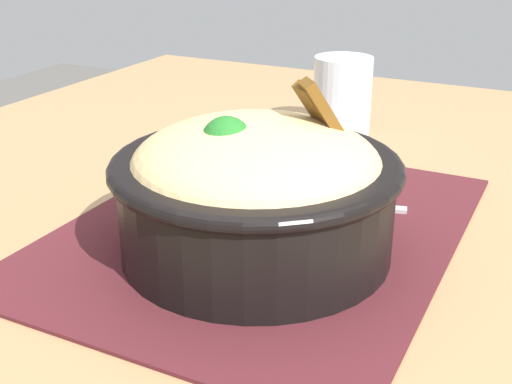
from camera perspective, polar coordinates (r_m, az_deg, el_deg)
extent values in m
cube|color=#99754C|center=(0.59, 1.25, -4.11)|extent=(1.15, 0.98, 0.03)
cylinder|color=olive|center=(1.34, -6.11, -5.03)|extent=(0.04, 0.04, 0.68)
cube|color=#47191E|center=(0.56, 0.91, -3.25)|extent=(0.39, 0.31, 0.00)
cylinder|color=black|center=(0.51, 0.00, -1.18)|extent=(0.21, 0.21, 0.08)
torus|color=black|center=(0.50, 0.00, 2.26)|extent=(0.22, 0.22, 0.01)
ellipsoid|color=tan|center=(0.50, 0.00, 2.37)|extent=(0.25, 0.25, 0.07)
sphere|color=#1F6622|center=(0.48, -2.04, 4.18)|extent=(0.04, 0.04, 0.04)
cylinder|color=orange|center=(0.50, -1.46, 4.41)|extent=(0.03, 0.01, 0.01)
cylinder|color=orange|center=(0.49, -1.50, 4.27)|extent=(0.02, 0.03, 0.01)
cube|color=brown|center=(0.50, 6.09, 6.38)|extent=(0.04, 0.04, 0.06)
cube|color=brown|center=(0.51, 5.49, 6.58)|extent=(0.04, 0.04, 0.05)
cube|color=#B3B3B3|center=(0.61, 9.87, -1.29)|extent=(0.02, 0.06, 0.00)
cube|color=#B3B3B3|center=(0.61, 6.47, -1.00)|extent=(0.01, 0.01, 0.00)
cube|color=#B3B3B3|center=(0.61, 4.70, -0.84)|extent=(0.03, 0.03, 0.00)
cube|color=#B3B3B3|center=(0.62, 2.54, -0.31)|extent=(0.01, 0.02, 0.00)
cube|color=#B3B3B3|center=(0.62, 2.44, -0.53)|extent=(0.01, 0.02, 0.00)
cube|color=#B3B3B3|center=(0.61, 2.33, -0.75)|extent=(0.01, 0.02, 0.00)
cube|color=#B3B3B3|center=(0.60, 2.23, -0.97)|extent=(0.01, 0.02, 0.00)
cylinder|color=silver|center=(0.82, 7.35, 8.20)|extent=(0.07, 0.07, 0.09)
cylinder|color=silver|center=(0.82, 7.28, 6.80)|extent=(0.06, 0.06, 0.05)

